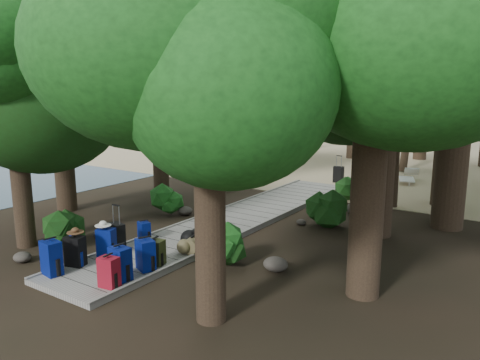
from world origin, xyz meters
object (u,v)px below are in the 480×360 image
Objects in this scene: duffel_right_khaki at (194,244)px; duffel_right_black at (200,235)px; backpack_right_b at (120,262)px; backpack_right_d at (155,251)px; kayak at (282,161)px; backpack_left_a at (51,256)px; sun_lounger at (407,176)px; backpack_left_d at (144,230)px; backpack_left_b at (75,249)px; backpack_right_c at (145,253)px; backpack_right_a at (109,271)px; backpack_left_c at (106,241)px; lone_suitcase_on_sand at (338,174)px; suitcase_on_boardwalk at (117,237)px.

duffel_right_khaki is 0.53m from duffel_right_black.
backpack_right_b reaches higher than backpack_right_d.
duffel_right_khaki is at bearing -73.16° from kayak.
backpack_left_a is 3.09m from duffel_right_khaki.
duffel_right_black is 10.93m from sun_lounger.
backpack_right_b is at bearing 32.43° from backpack_left_a.
backpack_left_a is 1.32× the size of backpack_right_d.
kayak is at bearing 126.91° from backpack_left_d.
backpack_left_a is 0.58m from backpack_left_b.
backpack_left_d reaches higher than duffel_right_black.
backpack_left_b is 1.00× the size of backpack_right_c.
backpack_right_a is at bearing -76.53° from kayak.
backpack_right_d is at bearing -75.37° from kayak.
backpack_right_c is at bearing 50.62° from backpack_left_a.
backpack_left_c is 1.01× the size of duffel_right_black.
backpack_left_b is 1.49m from backpack_right_a.
duffel_right_black is 12.80m from kayak.
backpack_left_d is 2.00m from backpack_right_c.
backpack_left_d is at bearing -170.43° from duffel_right_black.
lone_suitcase_on_sand reaches higher than backpack_left_d.
backpack_right_a reaches higher than lone_suitcase_on_sand.
backpack_right_d reaches higher than sun_lounger.
backpack_right_d is (-0.10, 1.35, -0.03)m from backpack_right_a.
suitcase_on_boardwalk is at bearing -106.77° from lone_suitcase_on_sand.
backpack_right_b is 0.99m from backpack_right_d.
backpack_left_a is 1.11× the size of backpack_left_c.
duffel_right_khaki is (1.55, 2.09, -0.18)m from backpack_left_b.
backpack_right_b is (1.29, -0.74, 0.02)m from backpack_left_c.
kayak is at bearing 98.83° from duffel_right_black.
lone_suitcase_on_sand is at bearing -36.32° from kayak.
backpack_left_d reaches higher than kayak.
backpack_left_b is 1.42× the size of backpack_left_d.
backpack_right_a reaches higher than backpack_right_d.
backpack_right_b is at bearing -76.43° from kayak.
backpack_left_b is 1.02× the size of backpack_left_c.
backpack_left_a is 1.88m from backpack_right_c.
lone_suitcase_on_sand is at bearing 96.67° from backpack_right_b.
backpack_left_c is (0.08, 1.35, -0.04)m from backpack_left_a.
sun_lounger is (3.37, 12.54, -0.17)m from backpack_left_c.
backpack_right_b is (1.36, 0.61, -0.02)m from backpack_left_a.
duffel_right_khaki is 11.38m from sun_lounger.
kayak is (-3.02, 13.44, -0.27)m from suitcase_on_boardwalk.
backpack_right_d is at bearing -115.51° from duffel_right_khaki.
backpack_left_b is at bearing -117.23° from backpack_left_c.
backpack_right_a is 1.22× the size of duffel_right_khaki.
backpack_left_d is 2.48m from backpack_right_b.
backpack_left_c is 14.20m from kayak.
backpack_right_b is (-0.08, 0.36, 0.04)m from backpack_right_a.
backpack_right_b is at bearing -13.82° from backpack_left_b.
lone_suitcase_on_sand is at bearing 79.84° from backpack_right_d.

